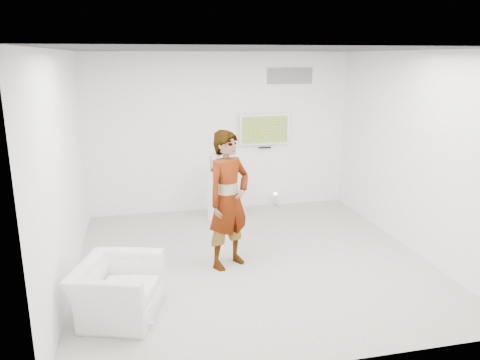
{
  "coord_description": "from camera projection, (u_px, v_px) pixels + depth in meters",
  "views": [
    {
      "loc": [
        -1.58,
        -6.17,
        2.92
      ],
      "look_at": [
        -0.05,
        0.6,
        1.07
      ],
      "focal_mm": 35.0,
      "sensor_mm": 36.0,
      "label": 1
    }
  ],
  "objects": [
    {
      "name": "wii_remote",
      "position": [
        234.0,
        141.0,
        6.57
      ],
      "size": [
        0.06,
        0.13,
        0.03
      ],
      "primitive_type": "cube",
      "rotation": [
        0.0,
        0.0,
        0.25
      ],
      "color": "white",
      "rests_on": "person"
    },
    {
      "name": "pedestal",
      "position": [
        223.0,
        197.0,
        8.42
      ],
      "size": [
        0.59,
        0.59,
        0.93
      ],
      "primitive_type": "cube",
      "rotation": [
        0.0,
        0.0,
        0.37
      ],
      "color": "white",
      "rests_on": "room"
    },
    {
      "name": "tv",
      "position": [
        264.0,
        129.0,
        9.0
      ],
      "size": [
        1.0,
        0.08,
        0.6
      ],
      "primitive_type": "cube",
      "color": "silver",
      "rests_on": "room"
    },
    {
      "name": "floor_uplight",
      "position": [
        275.0,
        200.0,
        9.29
      ],
      "size": [
        0.24,
        0.24,
        0.29
      ],
      "primitive_type": "cylinder",
      "rotation": [
        0.0,
        0.0,
        -0.35
      ],
      "color": "white",
      "rests_on": "room"
    },
    {
      "name": "armchair",
      "position": [
        117.0,
        290.0,
        5.36
      ],
      "size": [
        1.14,
        1.22,
        0.65
      ],
      "primitive_type": "imported",
      "rotation": [
        0.0,
        0.0,
        1.25
      ],
      "color": "silver",
      "rests_on": "room"
    },
    {
      "name": "room",
      "position": [
        253.0,
        161.0,
        6.52
      ],
      "size": [
        5.01,
        5.01,
        3.0
      ],
      "color": "beige",
      "rests_on": "ground"
    },
    {
      "name": "console",
      "position": [
        222.0,
        165.0,
        8.27
      ],
      "size": [
        0.06,
        0.18,
        0.24
      ],
      "primitive_type": "cube",
      "rotation": [
        0.0,
        0.0,
        0.03
      ],
      "color": "white",
      "rests_on": "pedestal"
    },
    {
      "name": "person",
      "position": [
        229.0,
        200.0,
        6.5
      ],
      "size": [
        0.85,
        0.77,
        1.96
      ],
      "primitive_type": "imported",
      "rotation": [
        0.0,
        0.0,
        0.54
      ],
      "color": "silver",
      "rests_on": "room"
    },
    {
      "name": "logo_decal",
      "position": [
        290.0,
        76.0,
        8.88
      ],
      "size": [
        0.9,
        0.02,
        0.3
      ],
      "primitive_type": "cube",
      "color": "slate",
      "rests_on": "room"
    },
    {
      "name": "vitrine",
      "position": [
        222.0,
        163.0,
        8.26
      ],
      "size": [
        0.41,
        0.41,
        0.32
      ],
      "primitive_type": "cube",
      "rotation": [
        0.0,
        0.0,
        0.38
      ],
      "color": "white",
      "rests_on": "pedestal"
    }
  ]
}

